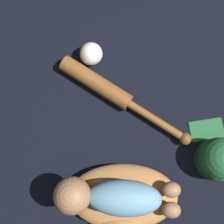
% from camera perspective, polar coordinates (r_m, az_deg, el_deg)
% --- Properties ---
extents(ground_plane, '(6.00, 6.00, 0.00)m').
position_cam_1_polar(ground_plane, '(1.06, 0.91, -18.31)').
color(ground_plane, black).
extents(baseball_glove, '(0.40, 0.32, 0.08)m').
position_cam_1_polar(baseball_glove, '(1.02, 2.06, -16.04)').
color(baseball_glove, '#A8703D').
rests_on(baseball_glove, ground).
extents(baby_figure, '(0.36, 0.24, 0.11)m').
position_cam_1_polar(baby_figure, '(0.92, -0.40, -15.34)').
color(baby_figure, '#6693B2').
rests_on(baby_figure, baseball_glove).
extents(baseball_bat, '(0.32, 0.44, 0.06)m').
position_cam_1_polar(baseball_bat, '(1.07, -0.47, 3.82)').
color(baseball_bat, brown).
rests_on(baseball_bat, ground).
extents(baseball, '(0.08, 0.08, 0.08)m').
position_cam_1_polar(baseball, '(1.10, -3.84, 10.57)').
color(baseball, white).
rests_on(baseball, ground).
extents(baseball_cap, '(0.16, 0.22, 0.14)m').
position_cam_1_polar(baseball_cap, '(1.06, 18.94, -8.01)').
color(baseball_cap, '#1E562D').
rests_on(baseball_cap, ground).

